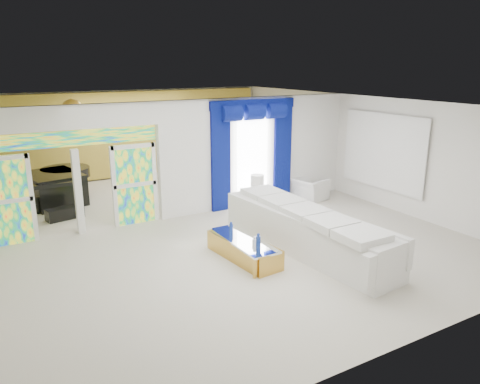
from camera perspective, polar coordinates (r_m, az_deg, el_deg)
floor at (r=11.52m, az=-4.29°, el=-4.08°), size 12.00×12.00×0.00m
dividing_wall at (r=12.98m, az=2.22°, el=5.08°), size 5.70×0.18×3.00m
dividing_header at (r=11.00m, az=-20.61°, el=8.65°), size 4.30×0.18×0.55m
stained_panel_left at (r=11.17m, az=-26.94°, el=-1.02°), size 0.95×0.04×2.00m
stained_panel_right at (r=11.63m, az=-12.89°, el=0.91°), size 0.95×0.04×2.00m
stained_transom at (r=11.06m, az=-20.37°, el=6.21°), size 4.00×0.05×0.35m
window_pane at (r=12.78m, az=1.51°, el=4.69°), size 1.00×0.02×2.30m
blue_drape_left at (r=12.28m, az=-2.41°, el=3.99°), size 0.55×0.10×2.80m
blue_drape_right at (r=13.30m, az=5.26°, el=4.85°), size 0.55×0.10×2.80m
blue_pelmet at (r=12.56m, az=1.63°, el=10.81°), size 2.60×0.12×0.25m
wall_mirror at (r=13.22m, az=17.30°, el=4.80°), size 0.04×2.70×1.90m
gold_curtains at (r=16.54m, az=-13.42°, el=6.97°), size 9.70×0.12×2.90m
white_sofa at (r=9.89m, az=8.13°, el=-4.96°), size 1.38×4.52×0.85m
coffee_table at (r=9.49m, az=0.45°, el=-7.13°), size 0.79×1.89×0.41m
console_table at (r=12.76m, az=3.26°, el=-1.13°), size 1.21×0.43×0.40m
table_lamp at (r=12.47m, az=2.14°, el=0.83°), size 0.36×0.36×0.58m
armchair at (r=13.72m, az=8.56°, el=0.41°), size 1.01×1.11×0.62m
grand_piano at (r=14.16m, az=-22.08°, el=0.43°), size 1.64×1.97×0.88m
piano_bench at (r=12.71m, az=-20.86°, el=-2.46°), size 0.97×0.53×0.31m
chandelier at (r=13.45m, az=-20.06°, el=9.49°), size 0.60×0.60×0.60m
decanters at (r=9.25m, az=1.16°, el=-5.74°), size 0.16×1.08×0.25m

